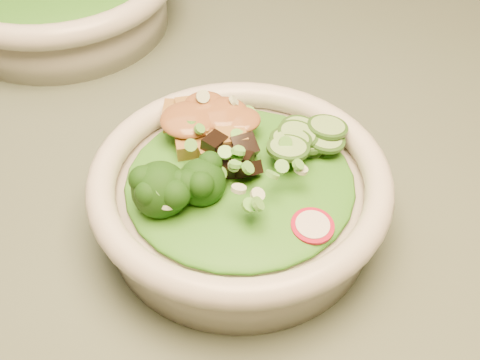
{
  "coord_description": "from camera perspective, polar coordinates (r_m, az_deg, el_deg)",
  "views": [
    {
      "loc": [
        -0.27,
        -0.41,
        1.16
      ],
      "look_at": [
        -0.24,
        -0.06,
        0.8
      ],
      "focal_mm": 50.0,
      "sensor_mm": 36.0,
      "label": 1
    }
  ],
  "objects": [
    {
      "name": "tofu_cubes",
      "position": [
        0.53,
        -3.08,
        4.32
      ],
      "size": [
        0.09,
        0.07,
        0.03
      ],
      "primitive_type": null,
      "rotation": [
        0.0,
        0.0,
        0.24
      ],
      "color": "olive",
      "rests_on": "salad_bowl"
    },
    {
      "name": "radish_slices",
      "position": [
        0.47,
        4.06,
        -3.68
      ],
      "size": [
        0.1,
        0.06,
        0.02
      ],
      "primitive_type": null,
      "rotation": [
        0.0,
        0.0,
        0.24
      ],
      "color": "maroon",
      "rests_on": "salad_bowl"
    },
    {
      "name": "scallion_garnish",
      "position": [
        0.49,
        0.0,
        1.72
      ],
      "size": [
        0.16,
        0.16,
        0.02
      ],
      "primitive_type": null,
      "color": "#54A239",
      "rests_on": "salad_bowl"
    },
    {
      "name": "lettuce_bed",
      "position": [
        0.5,
        0.0,
        0.08
      ],
      "size": [
        0.17,
        0.17,
        0.02
      ],
      "primitive_type": "ellipsoid",
      "color": "#246214",
      "rests_on": "salad_bowl"
    },
    {
      "name": "salad_bowl",
      "position": [
        0.52,
        0.0,
        -1.41
      ],
      "size": [
        0.23,
        0.23,
        0.06
      ],
      "rotation": [
        0.0,
        0.0,
        0.24
      ],
      "color": "beige",
      "rests_on": "dining_table"
    },
    {
      "name": "peanut_sauce",
      "position": [
        0.52,
        -3.12,
        5.24
      ],
      "size": [
        0.06,
        0.05,
        0.01
      ],
      "primitive_type": "ellipsoid",
      "color": "brown",
      "rests_on": "tofu_cubes"
    },
    {
      "name": "broccoli_florets",
      "position": [
        0.47,
        -5.3,
        -1.46
      ],
      "size": [
        0.08,
        0.07,
        0.04
      ],
      "primitive_type": null,
      "rotation": [
        0.0,
        0.0,
        0.24
      ],
      "color": "black",
      "rests_on": "salad_bowl"
    },
    {
      "name": "cucumber_slices",
      "position": [
        0.52,
        5.23,
        3.12
      ],
      "size": [
        0.07,
        0.07,
        0.03
      ],
      "primitive_type": null,
      "rotation": [
        0.0,
        0.0,
        0.24
      ],
      "color": "#79A75D",
      "rests_on": "salad_bowl"
    },
    {
      "name": "mushroom_heap",
      "position": [
        0.5,
        -0.65,
        1.69
      ],
      "size": [
        0.07,
        0.07,
        0.03
      ],
      "primitive_type": null,
      "rotation": [
        0.0,
        0.0,
        0.24
      ],
      "color": "black",
      "rests_on": "salad_bowl"
    },
    {
      "name": "dining_table",
      "position": [
        0.72,
        18.87,
        -5.1
      ],
      "size": [
        1.2,
        0.8,
        0.75
      ],
      "color": "black",
      "rests_on": "ground"
    }
  ]
}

